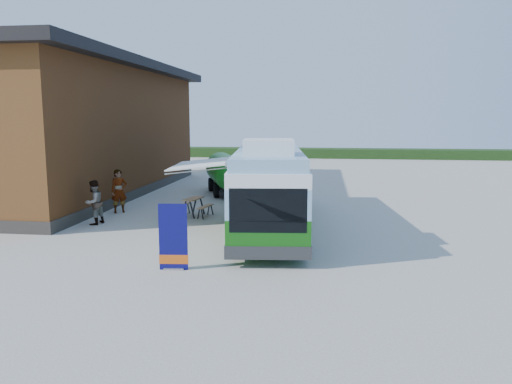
# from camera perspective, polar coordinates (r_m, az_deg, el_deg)

# --- Properties ---
(ground) EXTENTS (100.00, 100.00, 0.00)m
(ground) POSITION_cam_1_polar(r_m,az_deg,el_deg) (17.99, -4.15, -5.57)
(ground) COLOR #BCB7AD
(ground) RESTS_ON ground
(barn) EXTENTS (9.60, 21.20, 7.50)m
(barn) POSITION_cam_1_polar(r_m,az_deg,el_deg) (30.55, -19.93, 6.55)
(barn) COLOR brown
(barn) RESTS_ON ground
(hedge) EXTENTS (40.00, 3.00, 1.00)m
(hedge) POSITION_cam_1_polar(r_m,az_deg,el_deg) (55.37, 12.32, 4.33)
(hedge) COLOR #264419
(hedge) RESTS_ON ground
(bus) EXTENTS (3.79, 12.17, 3.68)m
(bus) POSITION_cam_1_polar(r_m,az_deg,el_deg) (20.02, 1.48, 1.01)
(bus) COLOR #1D7613
(bus) RESTS_ON ground
(awning) EXTENTS (2.84, 4.14, 0.50)m
(awning) POSITION_cam_1_polar(r_m,az_deg,el_deg) (20.32, -5.59, 3.72)
(awning) COLOR white
(awning) RESTS_ON ground
(banner) EXTENTS (0.84, 0.24, 1.94)m
(banner) POSITION_cam_1_polar(r_m,az_deg,el_deg) (14.62, -9.43, -5.77)
(banner) COLOR #0C0B58
(banner) RESTS_ON ground
(picnic_table) EXTENTS (1.64, 1.51, 0.82)m
(picnic_table) POSITION_cam_1_polar(r_m,az_deg,el_deg) (22.38, -7.18, -1.22)
(picnic_table) COLOR #AF7D52
(picnic_table) RESTS_ON ground
(person_a) EXTENTS (0.88, 0.82, 2.02)m
(person_a) POSITION_cam_1_polar(r_m,az_deg,el_deg) (23.82, -15.39, 0.09)
(person_a) COLOR #999999
(person_a) RESTS_ON ground
(person_b) EXTENTS (0.91, 1.05, 1.83)m
(person_b) POSITION_cam_1_polar(r_m,az_deg,el_deg) (21.53, -18.05, -1.15)
(person_b) COLOR #999999
(person_b) RESTS_ON ground
(slurry_tanker) EXTENTS (3.18, 5.89, 2.28)m
(slurry_tanker) POSITION_cam_1_polar(r_m,az_deg,el_deg) (28.61, -3.49, 2.37)
(slurry_tanker) COLOR #177F1B
(slurry_tanker) RESTS_ON ground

